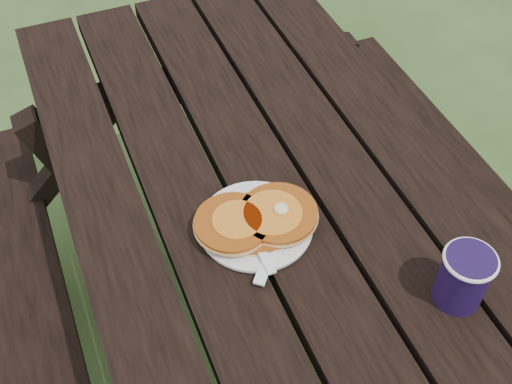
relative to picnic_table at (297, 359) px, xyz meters
name	(u,v)px	position (x,y,z in m)	size (l,w,h in m)	color
picnic_table	(297,359)	(0.00, 0.00, 0.00)	(1.36, 1.80, 0.75)	black
plate	(256,226)	(-0.06, 0.10, 0.39)	(0.20, 0.20, 0.01)	white
pancake_stack	(257,219)	(-0.06, 0.10, 0.41)	(0.22, 0.15, 0.04)	#AE5013
knife	(274,243)	(-0.05, 0.04, 0.39)	(0.02, 0.18, 0.01)	white
fork	(260,249)	(-0.08, 0.04, 0.40)	(0.03, 0.16, 0.01)	white
coffee_cup	(464,276)	(0.19, -0.17, 0.44)	(0.09, 0.09, 0.11)	#1D0E3A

